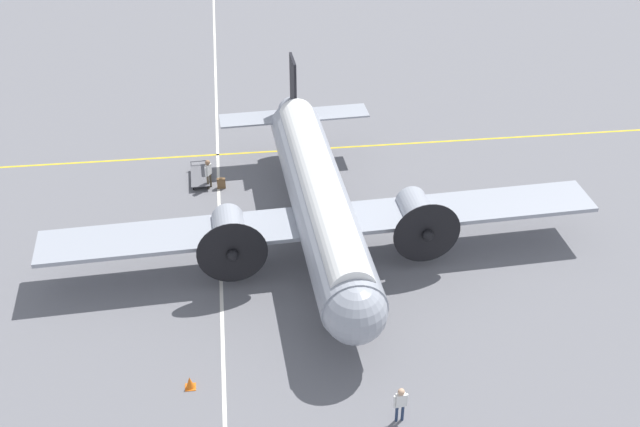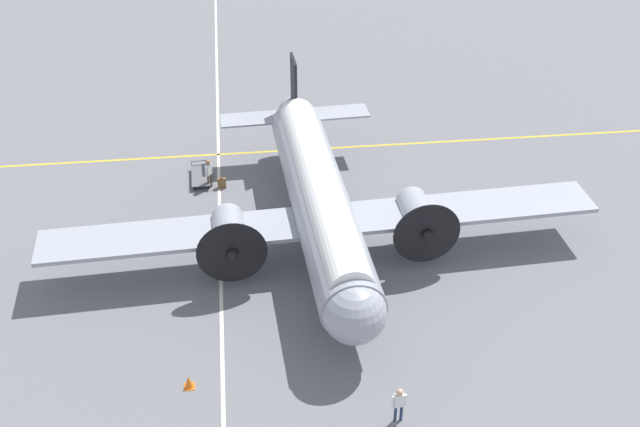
{
  "view_description": "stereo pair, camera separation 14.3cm",
  "coord_description": "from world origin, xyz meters",
  "px_view_note": "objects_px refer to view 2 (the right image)",
  "views": [
    {
      "loc": [
        -3.76,
        -31.49,
        23.05
      ],
      "look_at": [
        0.0,
        0.0,
        1.76
      ],
      "focal_mm": 45.0,
      "sensor_mm": 36.0,
      "label": 1
    },
    {
      "loc": [
        -3.62,
        -31.51,
        23.05
      ],
      "look_at": [
        0.0,
        0.0,
        1.76
      ],
      "focal_mm": 45.0,
      "sensor_mm": 36.0,
      "label": 2
    }
  ],
  "objects_px": {
    "airliner_main": "(322,204)",
    "crew_foreground": "(399,402)",
    "baggage_cart": "(201,175)",
    "suitcase_near_door": "(222,183)",
    "traffic_cone": "(189,382)",
    "passenger_boarding": "(209,171)"
  },
  "relations": [
    {
      "from": "airliner_main",
      "to": "crew_foreground",
      "type": "bearing_deg",
      "value": 5.17
    },
    {
      "from": "crew_foreground",
      "to": "baggage_cart",
      "type": "relative_size",
      "value": 0.67
    },
    {
      "from": "airliner_main",
      "to": "crew_foreground",
      "type": "height_order",
      "value": "airliner_main"
    },
    {
      "from": "suitcase_near_door",
      "to": "airliner_main",
      "type": "bearing_deg",
      "value": -52.59
    },
    {
      "from": "crew_foreground",
      "to": "suitcase_near_door",
      "type": "distance_m",
      "value": 18.34
    },
    {
      "from": "suitcase_near_door",
      "to": "traffic_cone",
      "type": "relative_size",
      "value": 1.16
    },
    {
      "from": "airliner_main",
      "to": "suitcase_near_door",
      "type": "xyz_separation_m",
      "value": [
        -4.72,
        6.17,
        -2.31
      ]
    },
    {
      "from": "passenger_boarding",
      "to": "baggage_cart",
      "type": "height_order",
      "value": "passenger_boarding"
    },
    {
      "from": "crew_foreground",
      "to": "baggage_cart",
      "type": "bearing_deg",
      "value": 107.29
    },
    {
      "from": "baggage_cart",
      "to": "traffic_cone",
      "type": "bearing_deg",
      "value": -2.88
    },
    {
      "from": "passenger_boarding",
      "to": "suitcase_near_door",
      "type": "bearing_deg",
      "value": 113.34
    },
    {
      "from": "airliner_main",
      "to": "passenger_boarding",
      "type": "relative_size",
      "value": 15.14
    },
    {
      "from": "airliner_main",
      "to": "traffic_cone",
      "type": "bearing_deg",
      "value": -39.15
    },
    {
      "from": "airliner_main",
      "to": "traffic_cone",
      "type": "distance_m",
      "value": 10.72
    },
    {
      "from": "suitcase_near_door",
      "to": "crew_foreground",
      "type": "bearing_deg",
      "value": -69.91
    },
    {
      "from": "suitcase_near_door",
      "to": "traffic_cone",
      "type": "xyz_separation_m",
      "value": [
        -1.46,
        -14.61,
        -0.04
      ]
    },
    {
      "from": "baggage_cart",
      "to": "crew_foreground",
      "type": "bearing_deg",
      "value": 20.53
    },
    {
      "from": "airliner_main",
      "to": "traffic_cone",
      "type": "height_order",
      "value": "airliner_main"
    },
    {
      "from": "airliner_main",
      "to": "passenger_boarding",
      "type": "distance_m",
      "value": 8.4
    },
    {
      "from": "airliner_main",
      "to": "crew_foreground",
      "type": "relative_size",
      "value": 15.96
    },
    {
      "from": "passenger_boarding",
      "to": "traffic_cone",
      "type": "xyz_separation_m",
      "value": [
        -0.82,
        -14.72,
        -0.8
      ]
    },
    {
      "from": "airliner_main",
      "to": "baggage_cart",
      "type": "relative_size",
      "value": 10.76
    }
  ]
}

